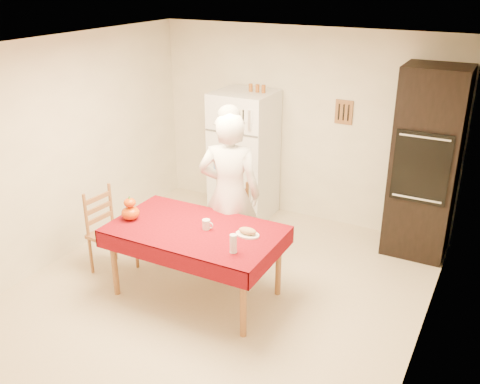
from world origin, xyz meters
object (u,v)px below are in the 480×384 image
Objects in this scene: chair_left at (107,228)px; seated_woman at (230,195)px; wine_glass at (233,244)px; pumpkin_lower at (131,213)px; chair_far at (229,219)px; refrigerator at (244,156)px; bread_plate at (248,235)px; oven_cabinet at (425,164)px; coffee_mug at (206,224)px; dining_table at (195,235)px.

seated_woman reaches higher than chair_left.
pumpkin_lower is at bearing 174.71° from wine_glass.
seated_woman is at bearing 43.87° from pumpkin_lower.
refrigerator is at bearing 105.84° from chair_far.
pumpkin_lower is 0.78× the size of bread_plate.
chair_far is 1.35m from chair_left.
oven_cabinet is at bearing 61.18° from wine_glass.
chair_left is at bearing -146.14° from chair_far.
pumpkin_lower is at bearing -169.13° from bread_plate.
refrigerator is at bearing -86.17° from seated_woman.
dining_table is at bearing -158.89° from coffee_mug.
chair_left is at bearing -145.36° from oven_cabinet.
chair_left is 5.09× the size of pumpkin_lower.
chair_far is 1.17m from pumpkin_lower.
refrigerator is 0.93× the size of seated_woman.
dining_table is 9.11× the size of pumpkin_lower.
bread_plate is (0.53, 0.11, 0.08)m from dining_table.
pumpkin_lower reaches higher than bread_plate.
coffee_mug is at bearing 21.11° from dining_table.
dining_table is 0.16m from coffee_mug.
bread_plate is at bearing 115.92° from seated_woman.
dining_table is at bearing -131.88° from oven_cabinet.
oven_cabinet is 2.62m from coffee_mug.
refrigerator is 1.00× the size of dining_table.
bread_plate is (1.22, 0.23, -0.06)m from pumpkin_lower.
seated_woman reaches higher than chair_far.
chair_far is at bearing 102.52° from coffee_mug.
pumpkin_lower is (-0.22, -2.10, -0.02)m from refrigerator.
dining_table is 1.79× the size of chair_far.
oven_cabinet is at bearing -158.39° from seated_woman.
oven_cabinet is 2.26m from seated_woman.
dining_table is at bearing -88.95° from chair_far.
oven_cabinet reaches higher than chair_left.
dining_table is at bearing 156.41° from wine_glass.
coffee_mug is 0.82m from pumpkin_lower.
pumpkin_lower is (-0.76, -0.73, -0.08)m from seated_woman.
chair_left reaches higher than coffee_mug.
pumpkin_lower is (-0.69, -0.13, 0.14)m from dining_table.
wine_glass is at bearing -23.59° from dining_table.
chair_far is at bearing 120.90° from wine_glass.
pumpkin_lower is 1.26m from wine_glass.
pumpkin_lower reaches higher than dining_table.
chair_left is at bearing 165.80° from pumpkin_lower.
pumpkin_lower is (0.44, -0.11, 0.32)m from chair_left.
refrigerator is at bearing -13.06° from chair_left.
pumpkin_lower is at bearing -167.98° from coffee_mug.
bread_plate is (0.42, 0.06, -0.04)m from coffee_mug.
seated_woman is 1.05m from pumpkin_lower.
dining_table is 0.72m from pumpkin_lower.
refrigerator is 0.77× the size of oven_cabinet.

